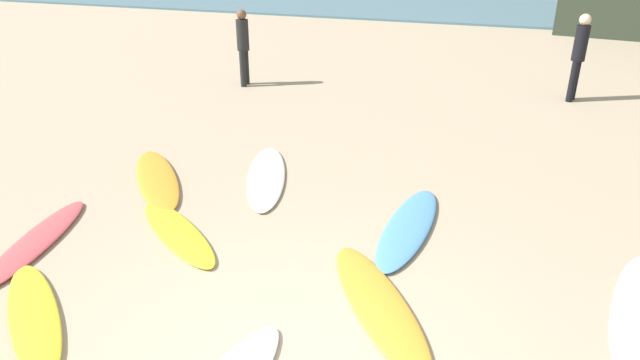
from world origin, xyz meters
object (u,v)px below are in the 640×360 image
(surfboard_5, at_px, (36,241))
(beachgoer_near, at_px, (243,44))
(surfboard_0, at_px, (379,304))
(surfboard_6, at_px, (408,227))
(surfboard_1, at_px, (34,316))
(beachgoer_mid, at_px, (579,53))
(surfboard_4, at_px, (266,177))
(surfboard_8, at_px, (157,179))
(surfboard_3, at_px, (637,312))
(surfboard_9, at_px, (178,232))

(surfboard_5, relative_size, beachgoer_near, 1.27)
(surfboard_0, xyz_separation_m, surfboard_6, (0.08, 1.74, 0.00))
(surfboard_0, height_order, surfboard_1, surfboard_1)
(surfboard_6, relative_size, beachgoer_near, 1.33)
(beachgoer_mid, bearing_deg, surfboard_4, 158.85)
(beachgoer_near, bearing_deg, beachgoer_mid, 95.70)
(surfboard_1, xyz_separation_m, surfboard_8, (-0.44, 3.36, 0.00))
(surfboard_4, height_order, beachgoer_mid, beachgoer_mid)
(surfboard_0, distance_m, surfboard_4, 3.59)
(surfboard_1, distance_m, surfboard_3, 6.45)
(surfboard_0, relative_size, surfboard_1, 1.10)
(surfboard_9, height_order, beachgoer_near, beachgoer_near)
(beachgoer_near, bearing_deg, surfboard_0, 30.72)
(surfboard_9, height_order, beachgoer_mid, beachgoer_mid)
(surfboard_6, distance_m, surfboard_8, 4.04)
(surfboard_0, relative_size, surfboard_6, 1.03)
(surfboard_9, xyz_separation_m, beachgoer_mid, (5.60, 7.49, 1.02))
(surfboard_5, height_order, surfboard_6, surfboard_6)
(surfboard_1, bearing_deg, surfboard_8, -127.18)
(beachgoer_near, bearing_deg, surfboard_9, 13.72)
(beachgoer_near, xyz_separation_m, beachgoer_mid, (7.33, 0.84, 0.07))
(surfboard_5, height_order, beachgoer_mid, beachgoer_mid)
(surfboard_1, height_order, surfboard_3, surfboard_1)
(surfboard_1, distance_m, surfboard_8, 3.39)
(surfboard_0, bearing_deg, beachgoer_near, 90.04)
(surfboard_3, relative_size, surfboard_4, 1.03)
(beachgoer_mid, bearing_deg, surfboard_3, -159.14)
(surfboard_9, bearing_deg, surfboard_3, 128.11)
(surfboard_3, height_order, surfboard_5, surfboard_5)
(surfboard_3, height_order, beachgoer_near, beachgoer_near)
(surfboard_9, bearing_deg, surfboard_6, 147.80)
(surfboard_1, bearing_deg, surfboard_0, 154.02)
(surfboard_5, bearing_deg, beachgoer_near, -96.29)
(surfboard_5, bearing_deg, surfboard_3, 177.26)
(surfboard_5, xyz_separation_m, beachgoer_mid, (7.25, 8.19, 1.01))
(surfboard_6, height_order, beachgoer_near, beachgoer_near)
(surfboard_5, bearing_deg, surfboard_1, 121.43)
(beachgoer_near, height_order, beachgoer_mid, beachgoer_mid)
(surfboard_8, relative_size, beachgoer_near, 1.35)
(surfboard_5, bearing_deg, surfboard_0, 171.86)
(surfboard_4, relative_size, surfboard_8, 1.01)
(surfboard_5, distance_m, surfboard_9, 1.80)
(surfboard_5, xyz_separation_m, surfboard_6, (4.59, 1.64, 0.00))
(surfboard_3, relative_size, surfboard_5, 1.10)
(surfboard_3, relative_size, beachgoer_mid, 1.33)
(surfboard_8, bearing_deg, surfboard_9, 91.84)
(surfboard_4, height_order, surfboard_9, surfboard_9)
(beachgoer_mid, bearing_deg, surfboard_1, 167.84)
(surfboard_1, bearing_deg, surfboard_3, 151.56)
(surfboard_3, distance_m, surfboard_4, 5.45)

